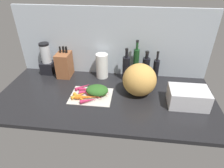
% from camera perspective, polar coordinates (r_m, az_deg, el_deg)
% --- Properties ---
extents(ground_plane, '(1.70, 0.80, 0.03)m').
position_cam_1_polar(ground_plane, '(1.53, -1.98, -3.86)').
color(ground_plane, black).
extents(wall_back, '(1.70, 0.03, 0.60)m').
position_cam_1_polar(wall_back, '(1.72, -0.20, 12.25)').
color(wall_back, '#ADB7C1').
rests_on(wall_back, ground_plane).
extents(cutting_board, '(0.32, 0.25, 0.01)m').
position_cam_1_polar(cutting_board, '(1.52, -6.21, -3.47)').
color(cutting_board, beige).
rests_on(cutting_board, ground_plane).
extents(carrot_0, '(0.15, 0.13, 0.02)m').
position_cam_1_polar(carrot_0, '(1.53, -3.29, -2.42)').
color(carrot_0, orange).
rests_on(carrot_0, cutting_board).
extents(carrot_1, '(0.16, 0.05, 0.04)m').
position_cam_1_polar(carrot_1, '(1.47, -7.74, -3.85)').
color(carrot_1, orange).
rests_on(carrot_1, cutting_board).
extents(carrot_2, '(0.12, 0.11, 0.03)m').
position_cam_1_polar(carrot_2, '(1.61, -8.65, -0.80)').
color(carrot_2, '#B2264C').
rests_on(carrot_2, cutting_board).
extents(carrot_3, '(0.14, 0.09, 0.02)m').
position_cam_1_polar(carrot_3, '(1.49, -5.08, -3.50)').
color(carrot_3, red).
rests_on(carrot_3, cutting_board).
extents(carrot_4, '(0.14, 0.04, 0.03)m').
position_cam_1_polar(carrot_4, '(1.57, -7.28, -1.56)').
color(carrot_4, '#B2264C').
rests_on(carrot_4, cutting_board).
extents(carrot_5, '(0.11, 0.05, 0.02)m').
position_cam_1_polar(carrot_5, '(1.56, -4.82, -1.73)').
color(carrot_5, orange).
rests_on(carrot_5, cutting_board).
extents(carrot_6, '(0.16, 0.08, 0.03)m').
position_cam_1_polar(carrot_6, '(1.54, -6.88, -2.17)').
color(carrot_6, '#B2264C').
rests_on(carrot_6, cutting_board).
extents(carrot_7, '(0.12, 0.05, 0.03)m').
position_cam_1_polar(carrot_7, '(1.52, -2.82, -2.42)').
color(carrot_7, '#B2264C').
rests_on(carrot_7, cutting_board).
extents(carrot_8, '(0.11, 0.11, 0.03)m').
position_cam_1_polar(carrot_8, '(1.51, -9.98, -3.30)').
color(carrot_8, orange).
rests_on(carrot_8, cutting_board).
extents(carrot_9, '(0.14, 0.12, 0.03)m').
position_cam_1_polar(carrot_9, '(1.47, -9.36, -4.18)').
color(carrot_9, orange).
rests_on(carrot_9, cutting_board).
extents(carrot_10, '(0.13, 0.08, 0.03)m').
position_cam_1_polar(carrot_10, '(1.44, -6.97, -4.84)').
color(carrot_10, '#B2264C').
rests_on(carrot_10, cutting_board).
extents(carrot_11, '(0.13, 0.13, 0.03)m').
position_cam_1_polar(carrot_11, '(1.51, -4.31, -2.76)').
color(carrot_11, '#B2264C').
rests_on(carrot_11, cutting_board).
extents(carrot_greens_pile, '(0.17, 0.13, 0.07)m').
position_cam_1_polar(carrot_greens_pile, '(1.51, -4.41, -1.74)').
color(carrot_greens_pile, '#2D6023').
rests_on(carrot_greens_pile, cutting_board).
extents(winter_squash, '(0.26, 0.24, 0.26)m').
position_cam_1_polar(winter_squash, '(1.49, 8.15, 1.21)').
color(winter_squash, gold).
rests_on(winter_squash, ground_plane).
extents(knife_block, '(0.12, 0.16, 0.27)m').
position_cam_1_polar(knife_block, '(1.80, -13.95, 5.63)').
color(knife_block, brown).
rests_on(knife_block, ground_plane).
extents(blender_appliance, '(0.12, 0.12, 0.29)m').
position_cam_1_polar(blender_appliance, '(1.89, -18.78, 6.61)').
color(blender_appliance, black).
rests_on(blender_appliance, ground_plane).
extents(paper_towel_roll, '(0.11, 0.11, 0.22)m').
position_cam_1_polar(paper_towel_roll, '(1.73, -2.99, 5.41)').
color(paper_towel_roll, white).
rests_on(paper_towel_roll, ground_plane).
extents(bottle_0, '(0.06, 0.06, 0.30)m').
position_cam_1_polar(bottle_0, '(1.68, 4.19, 4.79)').
color(bottle_0, black).
rests_on(bottle_0, ground_plane).
extents(bottle_1, '(0.05, 0.05, 0.36)m').
position_cam_1_polar(bottle_1, '(1.70, 7.10, 6.09)').
color(bottle_1, '#19421E').
rests_on(bottle_1, ground_plane).
extents(bottle_2, '(0.06, 0.06, 0.27)m').
position_cam_1_polar(bottle_2, '(1.70, 9.96, 4.55)').
color(bottle_2, black).
rests_on(bottle_2, ground_plane).
extents(bottle_3, '(0.05, 0.05, 0.28)m').
position_cam_1_polar(bottle_3, '(1.69, 12.84, 3.96)').
color(bottle_3, black).
rests_on(bottle_3, ground_plane).
extents(dish_rack, '(0.28, 0.19, 0.13)m').
position_cam_1_polar(dish_rack, '(1.50, 21.63, -3.65)').
color(dish_rack, silver).
rests_on(dish_rack, ground_plane).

